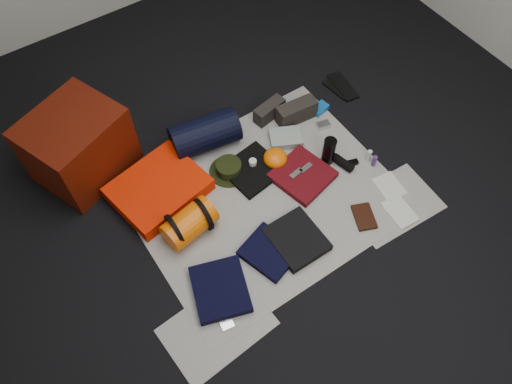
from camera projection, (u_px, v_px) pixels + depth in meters
floor at (265, 198)px, 3.23m from camera, size 4.50×4.50×0.02m
newspaper_mat at (265, 197)px, 3.22m from camera, size 1.60×1.30×0.01m
newspaper_sheet_front_left at (217, 327)px, 2.77m from camera, size 0.61×0.44×0.00m
newspaper_sheet_front_right at (392, 204)px, 3.20m from camera, size 0.60×0.43×0.00m
red_cabinet at (78, 146)px, 3.15m from camera, size 0.70×0.65×0.47m
sleeping_pad at (159, 189)px, 3.20m from camera, size 0.64×0.56×0.10m
stuff_sack at (189, 224)px, 3.01m from camera, size 0.35×0.24×0.19m
sack_strap_left at (175, 231)px, 2.97m from camera, size 0.02×0.22×0.22m
sack_strap_right at (203, 214)px, 3.03m from camera, size 0.03×0.22×0.22m
navy_duffel at (205, 134)px, 3.35m from camera, size 0.49×0.31×0.24m
boonie_brim at (229, 171)px, 3.33m from camera, size 0.33×0.33×0.01m
boonie_crown at (229, 168)px, 3.29m from camera, size 0.17×0.17×0.07m
hiking_boot_left at (269, 111)px, 3.54m from camera, size 0.25×0.13×0.12m
hiking_boot_right at (296, 112)px, 3.52m from camera, size 0.30×0.14×0.14m
flip_flop_left at (337, 89)px, 3.73m from camera, size 0.11×0.24×0.01m
flip_flop_right at (343, 86)px, 3.74m from camera, size 0.15×0.31×0.02m
trousers_navy_a at (220, 289)px, 2.85m from camera, size 0.40×0.42×0.05m
trousers_navy_b at (269, 252)px, 2.98m from camera, size 0.34×0.37×0.05m
trousers_charcoal at (297, 239)px, 3.03m from camera, size 0.30×0.34×0.05m
black_tshirt at (253, 170)px, 3.32m from camera, size 0.38×0.36×0.03m
red_shirt at (302, 175)px, 3.29m from camera, size 0.41×0.41×0.05m
orange_stuff_sack at (275, 158)px, 3.32m from camera, size 0.20×0.20×0.11m
first_aid_pouch at (286, 138)px, 3.45m from camera, size 0.27×0.24×0.05m
water_bottle at (329, 151)px, 3.29m from camera, size 0.11×0.11×0.21m
speaker at (343, 163)px, 3.33m from camera, size 0.09×0.16×0.06m
compact_camera at (323, 125)px, 3.52m from camera, size 0.10×0.08×0.04m
cyan_case at (320, 109)px, 3.60m from camera, size 0.14×0.10×0.04m
toiletry_purple at (374, 161)px, 3.32m from camera, size 0.03×0.03×0.09m
toiletry_clear at (369, 155)px, 3.34m from camera, size 0.04×0.04×0.09m
paperback_book at (364, 217)px, 3.13m from camera, size 0.18×0.21×0.03m
map_booklet at (400, 212)px, 3.16m from camera, size 0.17×0.23×0.01m
map_printout at (390, 187)px, 3.26m from camera, size 0.18×0.22×0.01m
sunglasses at (351, 163)px, 3.35m from camera, size 0.10×0.07×0.02m
key_cluster at (227, 323)px, 2.77m from camera, size 0.08×0.08×0.01m
tape_roll at (253, 162)px, 3.31m from camera, size 0.05×0.05×0.04m
energy_bar_a at (296, 173)px, 3.26m from camera, size 0.10×0.05×0.01m
energy_bar_b at (306, 168)px, 3.28m from camera, size 0.10×0.05×0.01m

